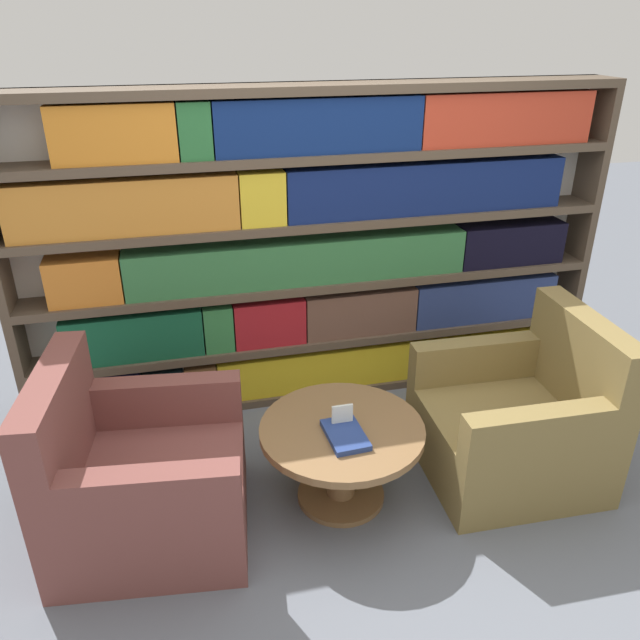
{
  "coord_description": "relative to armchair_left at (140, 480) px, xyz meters",
  "views": [
    {
      "loc": [
        -0.84,
        -2.11,
        2.24
      ],
      "look_at": [
        -0.14,
        0.74,
        0.8
      ],
      "focal_mm": 35.0,
      "sensor_mm": 36.0,
      "label": 1
    }
  ],
  "objects": [
    {
      "name": "bookshelf",
      "position": [
        1.11,
        1.06,
        0.66
      ],
      "size": [
        3.57,
        0.3,
        1.91
      ],
      "color": "silver",
      "rests_on": "ground_plane"
    },
    {
      "name": "armchair_right",
      "position": [
        1.94,
        -0.01,
        0.0
      ],
      "size": [
        0.89,
        0.85,
        0.88
      ],
      "rotation": [
        0.0,
        0.0,
        -1.61
      ],
      "color": "olive",
      "rests_on": "ground_plane"
    },
    {
      "name": "coffee_table",
      "position": [
        0.97,
        -0.01,
        0.02
      ],
      "size": [
        0.81,
        0.81,
        0.44
      ],
      "color": "brown",
      "rests_on": "ground_plane"
    },
    {
      "name": "stray_book",
      "position": [
        0.96,
        -0.09,
        0.16
      ],
      "size": [
        0.19,
        0.28,
        0.03
      ],
      "color": "navy",
      "rests_on": "coffee_table"
    },
    {
      "name": "table_sign",
      "position": [
        0.97,
        -0.01,
        0.2
      ],
      "size": [
        0.1,
        0.06,
        0.12
      ],
      "color": "black",
      "rests_on": "coffee_table"
    },
    {
      "name": "ground_plane",
      "position": [
        1.11,
        -0.3,
        -0.29
      ],
      "size": [
        14.0,
        14.0,
        0.0
      ],
      "primitive_type": "plane",
      "color": "slate"
    },
    {
      "name": "armchair_left",
      "position": [
        0.0,
        0.0,
        0.0
      ],
      "size": [
        0.95,
        0.92,
        0.88
      ],
      "rotation": [
        0.0,
        0.0,
        1.45
      ],
      "color": "brown",
      "rests_on": "ground_plane"
    }
  ]
}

